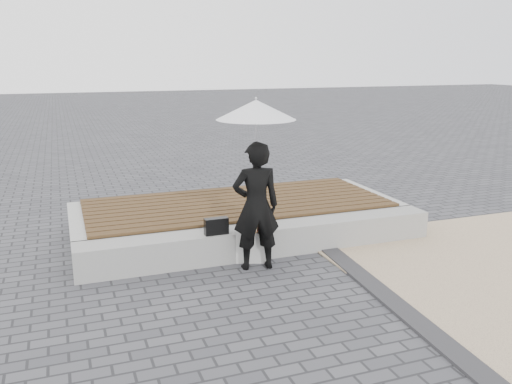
# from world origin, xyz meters

# --- Properties ---
(ground) EXTENTS (80.00, 80.00, 0.00)m
(ground) POSITION_xyz_m (0.00, 0.00, 0.00)
(ground) COLOR #47474B
(ground) RESTS_ON ground
(edging_band) EXTENTS (0.61, 5.20, 0.04)m
(edging_band) POSITION_xyz_m (0.75, -0.50, 0.02)
(edging_band) COLOR #2F2E31
(edging_band) RESTS_ON ground
(seating_ledge) EXTENTS (5.00, 0.45, 0.40)m
(seating_ledge) POSITION_xyz_m (0.00, 1.60, 0.20)
(seating_ledge) COLOR gray
(seating_ledge) RESTS_ON ground
(timber_platform) EXTENTS (5.00, 2.00, 0.40)m
(timber_platform) POSITION_xyz_m (0.00, 2.80, 0.20)
(timber_platform) COLOR #B0B0AA
(timber_platform) RESTS_ON ground
(timber_decking) EXTENTS (4.60, 2.00, 0.04)m
(timber_decking) POSITION_xyz_m (0.00, 2.80, 0.42)
(timber_decking) COLOR #4E3A1A
(timber_decking) RESTS_ON timber_platform
(woman) EXTENTS (0.64, 0.46, 1.63)m
(woman) POSITION_xyz_m (-0.29, 1.16, 0.82)
(woman) COLOR black
(woman) RESTS_ON ground
(parasol) EXTENTS (0.97, 0.97, 1.23)m
(parasol) POSITION_xyz_m (-0.29, 1.16, 2.01)
(parasol) COLOR #B2B2B7
(parasol) RESTS_ON ground
(handbag) EXTENTS (0.31, 0.11, 0.22)m
(handbag) POSITION_xyz_m (-0.72, 1.48, 0.51)
(handbag) COLOR black
(handbag) RESTS_ON seating_ledge
(canvas_tote) EXTENTS (0.46, 0.31, 0.45)m
(canvas_tote) POSITION_xyz_m (-0.28, 1.40, 0.22)
(canvas_tote) COLOR silver
(canvas_tote) RESTS_ON ground
(magazine) EXTENTS (0.37, 0.33, 0.01)m
(magazine) POSITION_xyz_m (-0.28, 1.35, 0.45)
(magazine) COLOR red
(magazine) RESTS_ON canvas_tote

